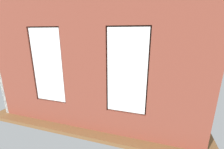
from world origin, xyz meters
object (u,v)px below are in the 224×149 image
tv_flatscreen (66,64)px  coffee_table (120,83)px  potted_plant_by_left_couch (157,85)px  media_console (68,78)px  cup_ceramic (117,80)px  candle_jar (130,81)px  potted_plant_foreground_right (85,67)px  potted_plant_between_couches (124,99)px  couch_left (169,98)px  table_plant_small (110,80)px  couch_by_window (80,103)px  potted_plant_corner_far_left (179,110)px  remote_black (122,83)px  papasan_chair (124,74)px

tv_flatscreen → coffee_table: bearing=177.4°
tv_flatscreen → potted_plant_by_left_couch: 4.38m
media_console → tv_flatscreen: 0.74m
cup_ceramic → candle_jar: bearing=-176.2°
media_console → potted_plant_foreground_right: size_ratio=1.01×
media_console → potted_plant_between_couches: 4.09m
couch_left → coffee_table: (1.96, -0.96, 0.03)m
coffee_table → potted_plant_by_left_couch: size_ratio=2.91×
table_plant_small → tv_flatscreen: 2.38m
table_plant_small → coffee_table: bearing=-165.2°
couch_by_window → table_plant_small: (-0.34, -2.06, 0.18)m
potted_plant_between_couches → couch_left: bearing=-138.5°
candle_jar → media_console: bearing=0.2°
coffee_table → potted_plant_between_couches: 2.24m
table_plant_small → potted_plant_corner_far_left: 3.35m
remote_black → tv_flatscreen: size_ratio=0.14×
potted_plant_by_left_couch → potted_plant_between_couches: bearing=69.8°
cup_ceramic → couch_left: bearing=153.8°
potted_plant_by_left_couch → tv_flatscreen: bearing=3.3°
candle_jar → potted_plant_corner_far_left: size_ratio=0.10×
potted_plant_between_couches → potted_plant_foreground_right: 4.73m
couch_by_window → coffee_table: (-0.78, -2.18, 0.03)m
potted_plant_by_left_couch → remote_black: bearing=18.8°
couch_left → coffee_table: couch_left is taller
table_plant_small → potted_plant_by_left_couch: bearing=-166.1°
couch_left → potted_plant_between_couches: size_ratio=1.73×
papasan_chair → potted_plant_corner_far_left: 4.22m
media_console → remote_black: bearing=175.2°
candle_jar → papasan_chair: papasan_chair is taller
papasan_chair → media_console: bearing=24.0°
table_plant_small → potted_plant_foreground_right: size_ratio=0.15×
potted_plant_between_couches → potted_plant_corner_far_left: potted_plant_between_couches is taller
couch_by_window → media_console: couch_by_window is taller
media_console → papasan_chair: size_ratio=1.20×
table_plant_small → remote_black: table_plant_small is taller
tv_flatscreen → potted_plant_between_couches: tv_flatscreen is taller
remote_black → potted_plant_by_left_couch: potted_plant_by_left_couch is taller
cup_ceramic → potted_plant_corner_far_left: potted_plant_corner_far_left is taller
couch_left → tv_flatscreen: 4.89m
coffee_table → potted_plant_by_left_couch: potted_plant_by_left_couch is taller
cup_ceramic → potted_plant_between_couches: potted_plant_between_couches is taller
cup_ceramic → candle_jar: 0.59m
tv_flatscreen → potted_plant_by_left_couch: (-4.31, -0.25, -0.70)m
coffee_table → remote_black: (-0.11, 0.12, 0.06)m
remote_black → potted_plant_by_left_couch: bearing=-56.7°
potted_plant_foreground_right → papasan_chair: bearing=176.2°
table_plant_small → potted_plant_between_couches: 2.29m
media_console → potted_plant_corner_far_left: potted_plant_corner_far_left is taller
potted_plant_between_couches → potted_plant_corner_far_left: 1.48m
couch_left → potted_plant_by_left_couch: bearing=-161.6°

